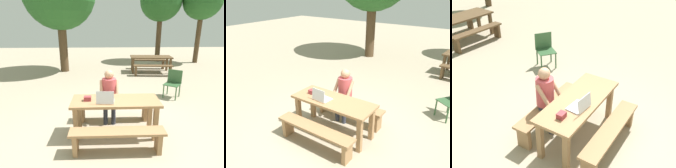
# 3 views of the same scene
# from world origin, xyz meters

# --- Properties ---
(ground_plane) EXTENTS (30.00, 30.00, 0.00)m
(ground_plane) POSITION_xyz_m (0.00, 0.00, 0.00)
(ground_plane) COLOR tan
(picnic_table_front) EXTENTS (1.73, 0.68, 0.77)m
(picnic_table_front) POSITION_xyz_m (0.00, 0.00, 0.63)
(picnic_table_front) COLOR #9E754C
(picnic_table_front) RESTS_ON ground
(bench_near) EXTENTS (1.67, 0.30, 0.44)m
(bench_near) POSITION_xyz_m (0.00, -0.61, 0.33)
(bench_near) COLOR #9E754C
(bench_near) RESTS_ON ground
(bench_far) EXTENTS (1.67, 0.30, 0.44)m
(bench_far) POSITION_xyz_m (0.00, 0.61, 0.33)
(bench_far) COLOR #9E754C
(bench_far) RESTS_ON ground
(laptop) EXTENTS (0.35, 0.30, 0.26)m
(laptop) POSITION_xyz_m (-0.20, -0.14, 0.83)
(laptop) COLOR silver
(laptop) RESTS_ON picnic_table_front
(small_pouch) EXTENTS (0.14, 0.11, 0.09)m
(small_pouch) POSITION_xyz_m (-0.55, -0.02, 0.81)
(small_pouch) COLOR #993338
(small_pouch) RESTS_ON picnic_table_front
(person_seated) EXTENTS (0.42, 0.41, 1.23)m
(person_seated) POSITION_xyz_m (-0.11, 0.57, 0.72)
(person_seated) COLOR #333847
(person_seated) RESTS_ON ground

